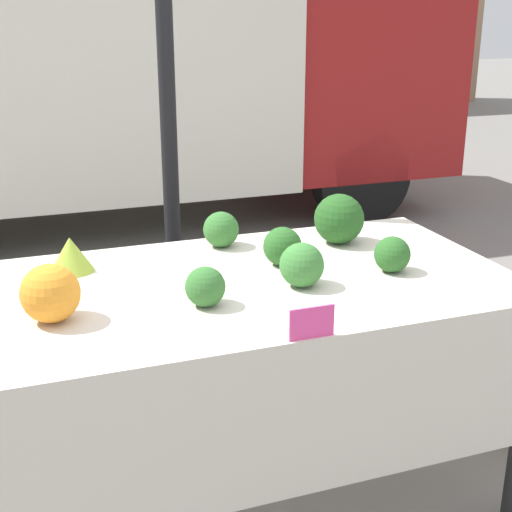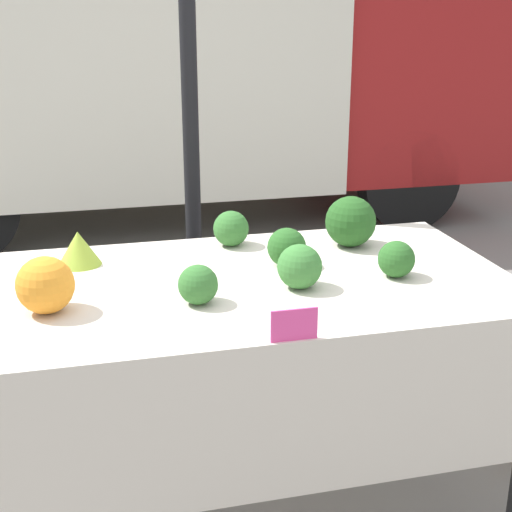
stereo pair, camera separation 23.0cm
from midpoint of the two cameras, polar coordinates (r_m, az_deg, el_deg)
ground_plane at (r=2.75m, az=2.53°, el=-18.53°), size 40.00×40.00×0.00m
tent_pole at (r=3.09m, az=-3.09°, el=9.63°), size 0.07×0.07×2.34m
parked_truck at (r=5.98m, az=-6.38°, el=15.59°), size 5.04×2.08×2.46m
market_table at (r=2.31m, az=3.26°, el=-4.85°), size 1.68×0.96×0.84m
orange_cauliflower at (r=2.11m, az=-13.55°, el=-2.34°), size 0.17×0.17×0.17m
romanesco_head at (r=2.49m, az=-11.46°, el=0.57°), size 0.15×0.15×0.12m
broccoli_head_0 at (r=2.40m, az=13.89°, el=-0.30°), size 0.12×0.12×0.12m
broccoli_head_1 at (r=2.44m, az=5.18°, el=0.66°), size 0.13×0.13×0.13m
broccoli_head_2 at (r=2.64m, az=0.48°, el=2.17°), size 0.13×0.13×0.13m
broccoli_head_3 at (r=2.67m, az=10.04°, el=2.70°), size 0.19×0.19×0.19m
broccoli_head_4 at (r=2.12m, az=-1.56°, el=-2.36°), size 0.12×0.12×0.12m
broccoli_head_5 at (r=2.25m, az=6.45°, el=-0.90°), size 0.14×0.14×0.14m
price_sign at (r=1.90m, az=6.56°, el=-5.57°), size 0.13×0.01×0.09m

